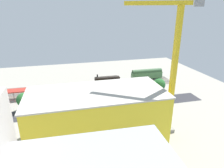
{
  "coord_description": "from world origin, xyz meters",
  "views": [
    {
      "loc": [
        15.36,
        78.07,
        38.76
      ],
      "look_at": [
        -5.15,
        0.28,
        8.59
      ],
      "focal_mm": 31.91,
      "sensor_mm": 36.0,
      "label": 1
    }
  ],
  "objects_px": {
    "parked_car_1": "(127,106)",
    "passenger_coach": "(147,74)",
    "parked_car_2": "(110,109)",
    "street_tree_3": "(98,92)",
    "box_truck_0": "(76,113)",
    "street_tree_1": "(159,85)",
    "box_truck_2": "(110,108)",
    "parked_car_0": "(144,104)",
    "street_tree_0": "(151,87)",
    "street_tree_2": "(24,100)",
    "platform_canopy_near": "(75,86)",
    "locomotive": "(108,79)",
    "street_tree_4": "(61,96)",
    "box_truck_1": "(100,111)",
    "parked_car_4": "(72,113)",
    "parked_car_3": "(93,110)",
    "traffic_light": "(46,99)",
    "tower_crane": "(171,64)",
    "construction_building": "(97,117)"
  },
  "relations": [
    {
      "from": "parked_car_1",
      "to": "passenger_coach",
      "type": "bearing_deg",
      "value": -126.23
    },
    {
      "from": "parked_car_2",
      "to": "street_tree_3",
      "type": "xyz_separation_m",
      "value": [
        3.24,
        -8.07,
        4.58
      ]
    },
    {
      "from": "box_truck_0",
      "to": "street_tree_1",
      "type": "height_order",
      "value": "street_tree_1"
    },
    {
      "from": "box_truck_2",
      "to": "street_tree_1",
      "type": "relative_size",
      "value": 1.04
    },
    {
      "from": "parked_car_0",
      "to": "street_tree_0",
      "type": "height_order",
      "value": "street_tree_0"
    },
    {
      "from": "passenger_coach",
      "to": "box_truck_0",
      "type": "bearing_deg",
      "value": 37.37
    },
    {
      "from": "box_truck_0",
      "to": "street_tree_0",
      "type": "height_order",
      "value": "street_tree_0"
    },
    {
      "from": "box_truck_2",
      "to": "street_tree_2",
      "type": "distance_m",
      "value": 34.85
    },
    {
      "from": "platform_canopy_near",
      "to": "locomotive",
      "type": "xyz_separation_m",
      "value": [
        -19.46,
        -11.28,
        -2.35
      ]
    },
    {
      "from": "street_tree_2",
      "to": "platform_canopy_near",
      "type": "bearing_deg",
      "value": -150.37
    },
    {
      "from": "street_tree_0",
      "to": "street_tree_4",
      "type": "height_order",
      "value": "street_tree_0"
    },
    {
      "from": "parked_car_0",
      "to": "box_truck_2",
      "type": "height_order",
      "value": "box_truck_2"
    },
    {
      "from": "parked_car_2",
      "to": "box_truck_2",
      "type": "relative_size",
      "value": 0.48
    },
    {
      "from": "box_truck_1",
      "to": "street_tree_4",
      "type": "distance_m",
      "value": 18.57
    },
    {
      "from": "parked_car_4",
      "to": "parked_car_3",
      "type": "bearing_deg",
      "value": -177.52
    },
    {
      "from": "parked_car_3",
      "to": "street_tree_1",
      "type": "xyz_separation_m",
      "value": [
        -33.16,
        -8.3,
        4.79
      ]
    },
    {
      "from": "platform_canopy_near",
      "to": "passenger_coach",
      "type": "height_order",
      "value": "passenger_coach"
    },
    {
      "from": "street_tree_1",
      "to": "box_truck_2",
      "type": "bearing_deg",
      "value": 21.06
    },
    {
      "from": "traffic_light",
      "to": "street_tree_0",
      "type": "bearing_deg",
      "value": 179.52
    },
    {
      "from": "tower_crane",
      "to": "box_truck_0",
      "type": "relative_size",
      "value": 4.52
    },
    {
      "from": "street_tree_1",
      "to": "street_tree_3",
      "type": "distance_m",
      "value": 29.47
    },
    {
      "from": "parked_car_1",
      "to": "traffic_light",
      "type": "bearing_deg",
      "value": -13.44
    },
    {
      "from": "parked_car_3",
      "to": "construction_building",
      "type": "height_order",
      "value": "construction_building"
    },
    {
      "from": "street_tree_1",
      "to": "parked_car_2",
      "type": "bearing_deg",
      "value": 18.42
    },
    {
      "from": "parked_car_2",
      "to": "box_truck_2",
      "type": "bearing_deg",
      "value": 77.72
    },
    {
      "from": "platform_canopy_near",
      "to": "parked_car_1",
      "type": "distance_m",
      "value": 28.47
    },
    {
      "from": "box_truck_0",
      "to": "street_tree_4",
      "type": "distance_m",
      "value": 12.12
    },
    {
      "from": "tower_crane",
      "to": "street_tree_1",
      "type": "height_order",
      "value": "tower_crane"
    },
    {
      "from": "passenger_coach",
      "to": "parked_car_2",
      "type": "xyz_separation_m",
      "value": [
        30.62,
        32.21,
        -2.51
      ]
    },
    {
      "from": "parked_car_4",
      "to": "traffic_light",
      "type": "bearing_deg",
      "value": -41.66
    },
    {
      "from": "passenger_coach",
      "to": "box_truck_1",
      "type": "height_order",
      "value": "passenger_coach"
    },
    {
      "from": "passenger_coach",
      "to": "construction_building",
      "type": "height_order",
      "value": "construction_building"
    },
    {
      "from": "platform_canopy_near",
      "to": "street_tree_1",
      "type": "distance_m",
      "value": 40.37
    },
    {
      "from": "locomotive",
      "to": "box_truck_0",
      "type": "xyz_separation_m",
      "value": [
        20.95,
        33.87,
        -0.29
      ]
    },
    {
      "from": "locomotive",
      "to": "construction_building",
      "type": "height_order",
      "value": "construction_building"
    },
    {
      "from": "platform_canopy_near",
      "to": "parked_car_4",
      "type": "height_order",
      "value": "platform_canopy_near"
    },
    {
      "from": "locomotive",
      "to": "street_tree_0",
      "type": "relative_size",
      "value": 1.92
    },
    {
      "from": "parked_car_1",
      "to": "street_tree_2",
      "type": "bearing_deg",
      "value": -11.06
    },
    {
      "from": "platform_canopy_near",
      "to": "passenger_coach",
      "type": "distance_m",
      "value": 44.32
    },
    {
      "from": "parked_car_0",
      "to": "box_truck_0",
      "type": "relative_size",
      "value": 0.48
    },
    {
      "from": "parked_car_3",
      "to": "street_tree_4",
      "type": "relative_size",
      "value": 0.56
    },
    {
      "from": "parked_car_3",
      "to": "traffic_light",
      "type": "xyz_separation_m",
      "value": [
        17.94,
        -8.16,
        3.54
      ]
    },
    {
      "from": "parked_car_0",
      "to": "traffic_light",
      "type": "height_order",
      "value": "traffic_light"
    },
    {
      "from": "parked_car_1",
      "to": "street_tree_2",
      "type": "distance_m",
      "value": 42.05
    },
    {
      "from": "platform_canopy_near",
      "to": "street_tree_3",
      "type": "bearing_deg",
      "value": 124.96
    },
    {
      "from": "locomotive",
      "to": "parked_car_1",
      "type": "height_order",
      "value": "locomotive"
    },
    {
      "from": "passenger_coach",
      "to": "construction_building",
      "type": "relative_size",
      "value": 0.46
    },
    {
      "from": "parked_car_3",
      "to": "street_tree_4",
      "type": "height_order",
      "value": "street_tree_4"
    },
    {
      "from": "parked_car_4",
      "to": "construction_building",
      "type": "relative_size",
      "value": 0.11
    },
    {
      "from": "street_tree_3",
      "to": "street_tree_4",
      "type": "relative_size",
      "value": 1.1
    }
  ]
}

